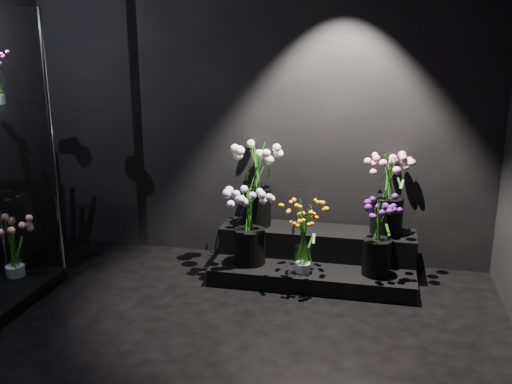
% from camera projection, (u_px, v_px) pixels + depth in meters
% --- Properties ---
extents(floor, '(4.00, 4.00, 0.00)m').
position_uv_depth(floor, '(184.00, 378.00, 3.31)').
color(floor, black).
rests_on(floor, ground).
extents(wall_back, '(4.00, 0.00, 4.00)m').
position_uv_depth(wall_back, '(257.00, 100.00, 4.82)').
color(wall_back, black).
rests_on(wall_back, floor).
extents(display_riser, '(1.62, 0.72, 0.36)m').
position_uv_depth(display_riser, '(315.00, 257.00, 4.73)').
color(display_riser, black).
rests_on(display_riser, floor).
extents(bouquet_orange_bells, '(0.31, 0.31, 0.57)m').
position_uv_depth(bouquet_orange_bells, '(303.00, 236.00, 4.39)').
color(bouquet_orange_bells, white).
rests_on(bouquet_orange_bells, display_riser).
extents(bouquet_lilac, '(0.46, 0.46, 0.62)m').
position_uv_depth(bouquet_lilac, '(249.00, 222.00, 4.55)').
color(bouquet_lilac, black).
rests_on(bouquet_lilac, display_riser).
extents(bouquet_purple, '(0.34, 0.34, 0.59)m').
position_uv_depth(bouquet_purple, '(378.00, 234.00, 4.34)').
color(bouquet_purple, black).
rests_on(bouquet_purple, display_riser).
extents(bouquet_cream_roses, '(0.49, 0.49, 0.72)m').
position_uv_depth(bouquet_cream_roses, '(257.00, 177.00, 4.76)').
color(bouquet_cream_roses, black).
rests_on(bouquet_cream_roses, display_riser).
extents(bouquet_pink_roses, '(0.45, 0.45, 0.67)m').
position_uv_depth(bouquet_pink_roses, '(388.00, 188.00, 4.57)').
color(bouquet_pink_roses, black).
rests_on(bouquet_pink_roses, display_riser).
extents(bouquet_case_base_pink, '(0.39, 0.39, 0.47)m').
position_uv_depth(bouquet_case_base_pink, '(13.00, 247.00, 4.42)').
color(bouquet_case_base_pink, white).
rests_on(bouquet_case_base_pink, display_case).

